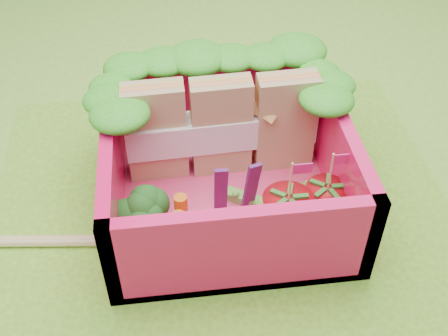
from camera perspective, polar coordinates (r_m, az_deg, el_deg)
ground at (r=3.15m, az=0.18°, el=-6.20°), size 14.00×14.00×0.00m
placemat at (r=3.14m, az=0.18°, el=-6.02°), size 2.60×2.60×0.03m
bento_floor at (r=3.24m, az=0.25°, el=-2.91°), size 1.30×1.30×0.05m
bento_box at (r=3.07m, az=0.27°, el=0.37°), size 1.30×1.30×0.55m
lettuce_ruffle at (r=3.21m, az=-0.71°, el=9.98°), size 1.43×0.77×0.11m
sandwich_stack at (r=3.21m, az=-0.17°, el=4.17°), size 1.10×0.21×0.60m
broccoli at (r=2.90m, az=-8.34°, el=-4.62°), size 0.33×0.33×0.26m
carrot_sticks at (r=2.91m, az=-4.43°, el=-5.56°), size 0.09×0.19×0.25m
purple_wedges at (r=2.98m, az=1.24°, el=-2.10°), size 0.24×0.04×0.38m
strawberry_left at (r=2.93m, az=6.40°, el=-4.88°), size 0.27×0.27×0.51m
strawberry_right at (r=3.05m, az=10.25°, el=-3.48°), size 0.23×0.23×0.47m
snap_peas at (r=3.12m, az=6.59°, el=-4.27°), size 0.74×0.56×0.05m
chopsticks at (r=3.20m, az=-19.31°, el=-7.03°), size 2.49×0.34×0.05m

